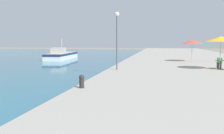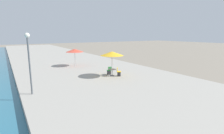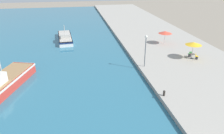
# 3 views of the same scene
# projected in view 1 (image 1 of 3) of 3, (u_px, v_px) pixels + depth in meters

# --- Properties ---
(quay_promenade) EXTENTS (16.00, 90.00, 0.54)m
(quay_promenade) POSITION_uv_depth(u_px,v_px,m) (186.00, 59.00, 36.49)
(quay_promenade) COLOR #A39E93
(quay_promenade) RESTS_ON ground_plane
(fishing_boat_mid) EXTENTS (3.24, 9.59, 3.17)m
(fishing_boat_mid) POSITION_uv_depth(u_px,v_px,m) (62.00, 55.00, 38.36)
(fishing_boat_mid) COLOR white
(fishing_boat_mid) RESTS_ON water_basin
(cafe_umbrella_pink) EXTENTS (2.44, 2.44, 2.66)m
(cafe_umbrella_pink) POSITION_uv_depth(u_px,v_px,m) (221.00, 39.00, 19.83)
(cafe_umbrella_pink) COLOR #B7B7B7
(cafe_umbrella_pink) RESTS_ON quay_promenade
(cafe_umbrella_white) EXTENTS (2.46, 2.46, 2.41)m
(cafe_umbrella_white) POSITION_uv_depth(u_px,v_px,m) (192.00, 42.00, 27.84)
(cafe_umbrella_white) COLOR #B7B7B7
(cafe_umbrella_white) RESTS_ON quay_promenade
(cafe_table) EXTENTS (0.80, 0.80, 0.74)m
(cafe_table) POSITION_uv_depth(u_px,v_px,m) (221.00, 63.00, 20.11)
(cafe_table) COLOR #333338
(cafe_table) RESTS_ON quay_promenade
(cafe_chair_left) EXTENTS (0.43, 0.46, 0.91)m
(cafe_chair_left) POSITION_uv_depth(u_px,v_px,m) (219.00, 65.00, 20.83)
(cafe_chair_left) COLOR #2D2D33
(cafe_chair_left) RESTS_ON quay_promenade
(mooring_bollard) EXTENTS (0.26, 0.26, 0.65)m
(mooring_bollard) POSITION_uv_depth(u_px,v_px,m) (82.00, 81.00, 12.12)
(mooring_bollard) COLOR #2D2823
(mooring_bollard) RESTS_ON quay_promenade
(lamppost) EXTENTS (0.36, 0.36, 4.56)m
(lamppost) POSITION_uv_depth(u_px,v_px,m) (117.00, 31.00, 19.67)
(lamppost) COLOR #565B60
(lamppost) RESTS_ON quay_promenade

